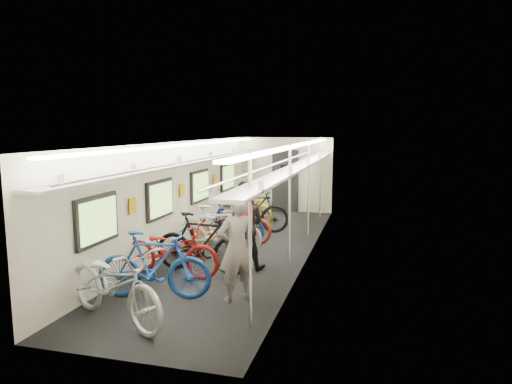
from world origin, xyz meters
The scene contains 15 objects.
train_car_shell centered at (-0.36, 0.71, 1.66)m, with size 10.00×10.00×10.00m.
bicycle_0 centered at (-0.63, -4.07, 0.56)m, with size 0.74×2.12×1.11m, color #B2B3B7.
bicycle_1 centered at (-0.52, -3.12, 0.55)m, with size 0.52×1.84×1.11m, color #194598.
bicycle_2 centered at (-0.76, -2.02, 0.50)m, with size 0.66×1.89×0.99m, color maroon.
bicycle_3 centered at (-0.27, -1.70, 0.57)m, with size 0.54×1.91×1.15m, color black.
bicycle_4 centered at (-0.38, -0.69, 0.49)m, with size 0.66×1.88×0.99m, color orange.
bicycle_5 centered at (-0.33, -0.60, 0.56)m, with size 0.52×1.85×1.11m, color silver.
bicycle_6 centered at (-0.54, 0.01, 0.51)m, with size 0.68×1.94×1.02m, color #B8B7BD.
bicycle_7 centered at (-0.47, 0.61, 0.51)m, with size 0.48×1.70×1.02m, color #1A2A9E.
bicycle_8 centered at (-0.38, 0.75, 0.49)m, with size 0.65×1.87×0.98m, color maroon.
bicycle_9 centered at (-0.23, 1.72, 0.57)m, with size 0.54×1.90×1.14m, color black.
bicycle_10 centered at (-0.63, 2.63, 0.50)m, with size 0.66×1.90×1.00m, color yellow.
passenger_near centered at (0.76, -2.84, 0.85)m, with size 0.62×0.41×1.70m, color gray.
passenger_mid centered at (0.41, -1.19, 0.85)m, with size 0.83×0.64×1.70m, color black.
backpack centered at (0.73, -2.33, 1.28)m, with size 0.26×0.14×0.38m, color red.
Camera 1 is at (2.82, -9.45, 2.72)m, focal length 32.00 mm.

